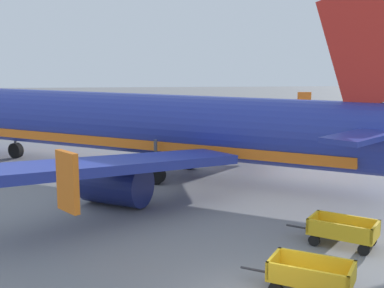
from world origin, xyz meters
TOP-DOWN VIEW (x-y plane):
  - airplane at (-2.97, 17.39)m, footprint 33.95×28.34m
  - baggage_cart_second_in_row at (1.68, 0.52)m, footprint 3.42×2.49m
  - baggage_cart_third_in_row at (4.20, 4.39)m, footprint 3.29×2.71m

SIDE VIEW (x-z plane):
  - baggage_cart_second_in_row at x=1.68m, z-range 0.07..1.14m
  - baggage_cart_third_in_row at x=4.20m, z-range 0.07..1.14m
  - airplane at x=-2.97m, z-range -2.62..8.72m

